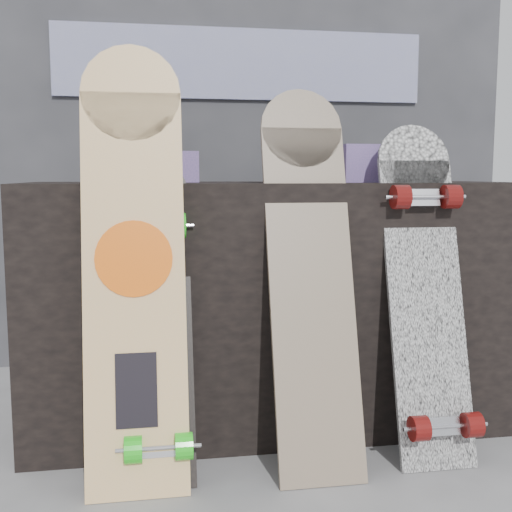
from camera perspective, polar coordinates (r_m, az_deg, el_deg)
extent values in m
plane|color=slate|center=(1.83, 4.99, -19.54)|extent=(60.00, 60.00, 0.00)
cube|color=black|center=(2.16, 1.76, -4.08)|extent=(1.60, 0.60, 0.80)
cube|color=#303135|center=(2.97, -1.51, 12.53)|extent=(2.40, 0.20, 2.20)
cube|color=navy|center=(2.89, -1.20, 16.68)|extent=(1.60, 0.02, 0.30)
cube|color=#403F81|center=(2.14, -7.64, 7.85)|extent=(0.18, 0.12, 0.10)
cube|color=#403F81|center=(2.12, 9.26, 8.10)|extent=(0.14, 0.14, 0.12)
cube|color=#D1B78C|center=(2.18, 7.01, 7.32)|extent=(0.22, 0.10, 0.06)
cube|color=#D2B58E|center=(1.71, -10.75, -3.10)|extent=(0.27, 0.23, 1.05)
cylinder|color=#D2B58E|center=(1.81, -11.08, 14.01)|extent=(0.27, 0.07, 0.26)
cylinder|color=orange|center=(1.71, -10.81, -0.23)|extent=(0.20, 0.04, 0.20)
cube|color=black|center=(1.71, -10.59, -11.66)|extent=(0.11, 0.04, 0.19)
cube|color=tan|center=(1.80, 5.01, -3.86)|extent=(0.24, 0.31, 0.96)
cylinder|color=tan|center=(1.91, 4.04, 11.22)|extent=(0.24, 0.09, 0.23)
cube|color=white|center=(1.94, 14.89, -4.68)|extent=(0.22, 0.26, 0.87)
cylinder|color=white|center=(2.01, 13.84, 8.19)|extent=(0.22, 0.07, 0.22)
cube|color=silver|center=(1.91, 16.24, -14.29)|extent=(0.09, 0.04, 0.06)
cylinder|color=#580E0C|center=(1.86, 14.29, -14.63)|extent=(0.05, 0.07, 0.07)
cylinder|color=#580E0C|center=(1.93, 18.63, -14.03)|extent=(0.05, 0.07, 0.07)
cube|color=silver|center=(1.94, 14.62, 4.97)|extent=(0.09, 0.04, 0.06)
cylinder|color=#580E0C|center=(1.89, 12.72, 5.14)|extent=(0.05, 0.07, 0.07)
cylinder|color=#580E0C|center=(1.96, 16.93, 5.06)|extent=(0.05, 0.07, 0.07)
cube|color=black|center=(1.79, -8.89, -6.95)|extent=(0.20, 0.26, 0.78)
cylinder|color=black|center=(1.87, -9.18, 5.63)|extent=(0.20, 0.08, 0.19)
cube|color=silver|center=(1.76, -8.65, -16.45)|extent=(0.09, 0.04, 0.06)
cylinder|color=#24D01D|center=(1.74, -10.86, -16.55)|extent=(0.05, 0.07, 0.07)
cylinder|color=#24D01D|center=(1.74, -6.43, -16.45)|extent=(0.05, 0.07, 0.07)
cube|color=silver|center=(1.79, -9.09, 2.52)|extent=(0.09, 0.04, 0.06)
cylinder|color=#24D01D|center=(1.78, -11.17, 2.62)|extent=(0.05, 0.07, 0.07)
cylinder|color=#24D01D|center=(1.78, -7.02, 2.71)|extent=(0.05, 0.07, 0.07)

